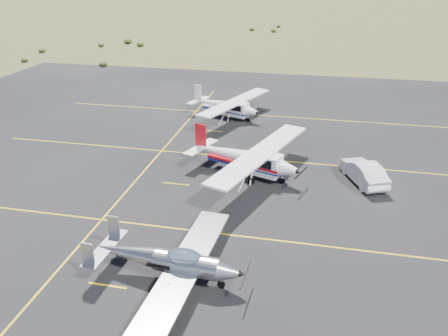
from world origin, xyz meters
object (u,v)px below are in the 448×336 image
at_px(aircraft_low_wing, 170,261).
at_px(sedan, 363,172).
at_px(aircraft_plain, 226,105).
at_px(aircraft_cessna, 245,157).

xyz_separation_m(aircraft_low_wing, sedan, (10.08, 12.97, -0.29)).
bearing_deg(sedan, aircraft_low_wing, 29.72).
height_order(aircraft_plain, sedan, aircraft_plain).
relative_size(aircraft_cessna, aircraft_plain, 1.14).
xyz_separation_m(aircraft_low_wing, aircraft_plain, (-2.41, 25.08, 0.18)).
bearing_deg(aircraft_low_wing, sedan, 55.95).
bearing_deg(aircraft_cessna, aircraft_plain, 127.04).
bearing_deg(aircraft_plain, aircraft_cessna, -50.71).
xyz_separation_m(aircraft_cessna, sedan, (8.42, 0.54, -0.63)).
distance_m(aircraft_low_wing, sedan, 16.43).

